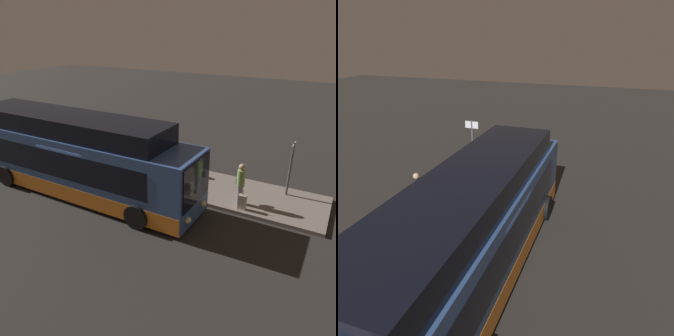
# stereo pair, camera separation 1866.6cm
# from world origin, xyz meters

# --- Properties ---
(ground) EXTENTS (80.00, 80.00, 0.00)m
(ground) POSITION_xyz_m (0.00, 0.00, 0.00)
(ground) COLOR #2B2826
(platform) EXTENTS (20.00, 3.19, 0.16)m
(platform) POSITION_xyz_m (0.00, 3.19, 0.08)
(platform) COLOR slate
(platform) RESTS_ON ground
(bus_lead) EXTENTS (11.56, 2.75, 3.58)m
(bus_lead) POSITION_xyz_m (-0.25, 0.06, 1.61)
(bus_lead) COLOR #33518C
(bus_lead) RESTS_ON ground
(passenger_boarding) EXTENTS (0.63, 0.54, 1.72)m
(passenger_boarding) POSITION_xyz_m (2.32, 3.86, 1.09)
(passenger_boarding) COLOR gray
(passenger_boarding) RESTS_ON platform
(passenger_waiting) EXTENTS (0.50, 0.58, 1.78)m
(passenger_waiting) POSITION_xyz_m (6.55, 2.31, 1.14)
(passenger_waiting) COLOR gray
(passenger_waiting) RESTS_ON platform
(suitcase) EXTENTS (0.32, 0.19, 0.87)m
(suitcase) POSITION_xyz_m (6.81, 1.90, 0.47)
(suitcase) COLOR beige
(suitcase) RESTS_ON platform
(sign_post) EXTENTS (0.10, 0.77, 2.42)m
(sign_post) POSITION_xyz_m (8.15, 4.06, 1.68)
(sign_post) COLOR #4C4C51
(sign_post) RESTS_ON platform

